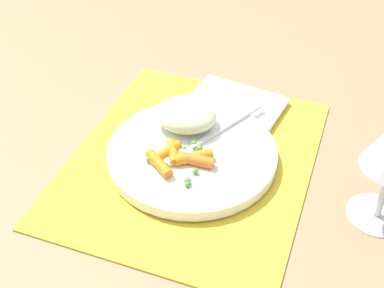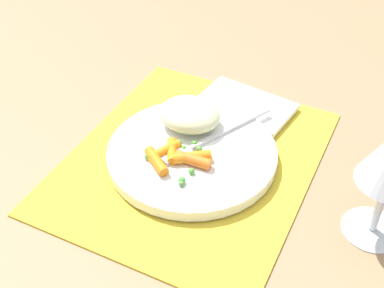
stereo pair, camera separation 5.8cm
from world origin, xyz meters
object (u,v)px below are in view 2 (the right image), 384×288
at_px(rice_mound, 190,114).
at_px(napkin, 245,105).
at_px(plate, 192,154).
at_px(fork, 208,140).
at_px(carrot_portion, 177,157).

bearing_deg(rice_mound, napkin, 152.88).
xyz_separation_m(plate, napkin, (-0.15, 0.02, -0.00)).
relative_size(plate, rice_mound, 2.62).
distance_m(rice_mound, napkin, 0.12).
bearing_deg(napkin, plate, -8.81).
distance_m(fork, napkin, 0.12).
bearing_deg(rice_mound, carrot_portion, 13.59).
bearing_deg(fork, carrot_portion, -21.05).
bearing_deg(napkin, carrot_portion, -10.04).
relative_size(carrot_portion, fork, 0.52).
bearing_deg(carrot_portion, napkin, 169.96).
xyz_separation_m(rice_mound, carrot_portion, (0.08, 0.02, -0.01)).
relative_size(plate, carrot_portion, 2.57).
xyz_separation_m(carrot_portion, fork, (-0.06, 0.02, -0.00)).
xyz_separation_m(fork, napkin, (-0.12, 0.01, -0.02)).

